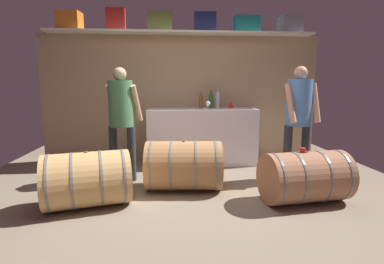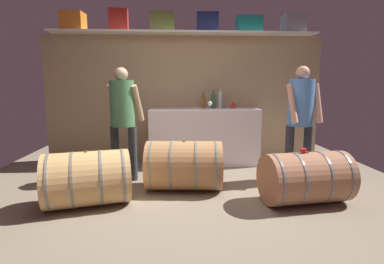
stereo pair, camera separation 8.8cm
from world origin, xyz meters
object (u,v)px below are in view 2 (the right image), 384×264
Objects in this scene: toolcase_olive at (162,22)px; winemaker_pouring at (301,111)px; toolcase_orange at (73,22)px; red_funnel at (233,104)px; wine_bottle_clear at (220,99)px; visitor_tasting at (123,112)px; wine_barrel_near at (306,178)px; wine_barrel_flank at (87,179)px; toolcase_teal at (249,24)px; tasting_cup at (303,150)px; wine_bottle_amber at (203,101)px; toolcase_navy at (207,23)px; toolcase_grey at (293,24)px; wine_barrel_far at (184,165)px; toolcase_red at (119,20)px; wine_glass at (210,104)px; wine_bottle_green at (213,100)px; work_cabinet at (204,136)px.

toolcase_olive reaches higher than winemaker_pouring.
toolcase_orange reaches higher than red_funnel.
wine_bottle_clear is at bearing 2.10° from toolcase_orange.
visitor_tasting is at bearing -149.32° from wine_bottle_clear.
wine_barrel_flank reaches higher than wine_barrel_near.
toolcase_orange reaches higher than wine_bottle_clear.
wine_barrel_flank is at bearing 6.23° from winemaker_pouring.
red_funnel is 2.08m from wine_barrel_near.
toolcase_olive reaches higher than toolcase_teal.
wine_bottle_amber is at bearing 116.62° from tasting_cup.
toolcase_olive reaches higher than tasting_cup.
toolcase_navy reaches higher than toolcase_grey.
toolcase_orange and toolcase_grey have the same top height.
toolcase_teal is 0.42× the size of wine_barrel_far.
wine_bottle_clear is 1.73m from visitor_tasting.
red_funnel is 1.94m from visitor_tasting.
toolcase_red reaches higher than toolcase_orange.
visitor_tasting is at bearing 154.82° from tasting_cup.
wine_barrel_near is (0.21, -1.98, -2.03)m from toolcase_teal.
wine_glass is (-1.45, -0.40, -1.30)m from toolcase_grey.
wine_bottle_green is (-1.35, -0.10, -1.26)m from toolcase_grey.
toolcase_orange is 2.46m from wine_bottle_amber.
toolcase_grey is 1.99m from wine_glass.
wine_bottle_amber is 1.48m from visitor_tasting.
wine_barrel_flank is at bearing -136.94° from red_funnel.
toolcase_grey reaches higher than wine_barrel_far.
toolcase_olive is at bearing 176.93° from toolcase_grey.
toolcase_teal is at bearing -3.40° from toolcase_olive.
wine_bottle_clear is 2.79× the size of red_funnel.
visitor_tasting is at bearing 153.96° from wine_barrel_far.
visitor_tasting is (0.90, -0.98, -1.37)m from toolcase_orange.
wine_barrel_far is at bearing -112.83° from wine_glass.
visitor_tasting reaches higher than wine_bottle_clear.
wine_bottle_amber reaches higher than red_funnel.
toolcase_grey is 2.69m from tasting_cup.
toolcase_orange is 1.91m from visitor_tasting.
wine_bottle_amber is at bearing 56.01° from visitor_tasting.
wine_barrel_far is at bearing 158.34° from tasting_cup.
tasting_cup is (0.87, -1.98, -1.73)m from toolcase_navy.
toolcase_red reaches higher than wine_barrel_far.
wine_bottle_green is 0.17m from wine_bottle_amber.
toolcase_orange is 0.84× the size of toolcase_teal.
winemaker_pouring reaches higher than wine_bottle_green.
winemaker_pouring is at bearing -34.43° from toolcase_olive.
wine_barrel_far reaches higher than wine_barrel_near.
work_cabinet is 1.82× the size of wine_barrel_far.
toolcase_grey is 1.06× the size of wine_bottle_clear.
toolcase_teal is 0.26× the size of winemaker_pouring.
toolcase_orange reaches higher than wine_barrel_far.
work_cabinet reaches higher than wine_barrel_flank.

